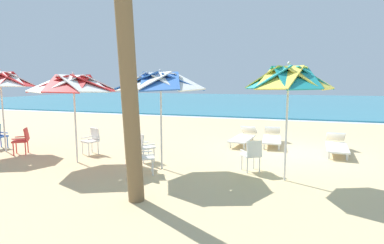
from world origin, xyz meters
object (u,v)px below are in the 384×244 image
object	(u,v)px
beach_umbrella_3	(0,80)
sun_lounger_1	(272,138)
beach_umbrella_1	(161,82)
beach_umbrella_2	(74,84)
plastic_chair_2	(144,146)
plastic_chair_1	(143,155)
sun_lounger_2	(243,137)
sun_lounger_0	(337,145)
beach_umbrella_0	(288,79)
plastic_chair_0	(252,154)
plastic_chair_5	(22,139)
plastic_chair_3	(92,139)
palm_tree_1	(129,46)

from	to	relation	value
beach_umbrella_3	sun_lounger_1	world-z (taller)	beach_umbrella_3
beach_umbrella_1	beach_umbrella_2	distance (m)	2.68
plastic_chair_2	beach_umbrella_3	xyz separation A→B (m)	(-5.16, -0.23, 1.94)
plastic_chair_1	sun_lounger_2	xyz separation A→B (m)	(1.90, 4.66, -0.22)
beach_umbrella_2	beach_umbrella_3	size ratio (longest dim) A/B	0.95
plastic_chair_2	sun_lounger_0	distance (m)	6.37
beach_umbrella_0	beach_umbrella_2	xyz separation A→B (m)	(-5.93, -0.16, -0.13)
plastic_chair_0	plastic_chair_1	world-z (taller)	same
plastic_chair_5	plastic_chair_1	bearing A→B (deg)	-9.07
plastic_chair_1	sun_lounger_2	world-z (taller)	plastic_chair_1
sun_lounger_0	plastic_chair_1	bearing A→B (deg)	-141.46
beach_umbrella_0	beach_umbrella_2	bearing A→B (deg)	-178.42
plastic_chair_3	sun_lounger_1	distance (m)	6.53
plastic_chair_5	beach_umbrella_0	bearing A→B (deg)	-1.09
plastic_chair_3	sun_lounger_1	bearing A→B (deg)	30.82
plastic_chair_2	beach_umbrella_3	world-z (taller)	beach_umbrella_3
beach_umbrella_1	plastic_chair_2	distance (m)	2.10
plastic_chair_2	sun_lounger_1	bearing A→B (deg)	47.06
plastic_chair_1	palm_tree_1	size ratio (longest dim) A/B	0.17
plastic_chair_5	beach_umbrella_1	bearing A→B (deg)	-1.82
plastic_chair_0	beach_umbrella_3	size ratio (longest dim) A/B	0.31
plastic_chair_2	palm_tree_1	xyz separation A→B (m)	(1.26, -2.97, 2.54)
sun_lounger_0	sun_lounger_1	world-z (taller)	same
plastic_chair_3	beach_umbrella_1	bearing A→B (deg)	-17.02
beach_umbrella_0	plastic_chair_2	size ratio (longest dim) A/B	3.30
plastic_chair_5	sun_lounger_1	xyz separation A→B (m)	(7.77, 4.07, -0.22)
beach_umbrella_3	sun_lounger_1	distance (m)	9.76
beach_umbrella_1	plastic_chair_3	bearing A→B (deg)	162.98
sun_lounger_1	palm_tree_1	bearing A→B (deg)	-108.37
plastic_chair_0	sun_lounger_0	distance (m)	3.86
plastic_chair_1	plastic_chair_2	size ratio (longest dim) A/B	1.00
beach_umbrella_2	plastic_chair_5	bearing A→B (deg)	172.37
plastic_chair_3	beach_umbrella_3	size ratio (longest dim) A/B	0.31
beach_umbrella_2	plastic_chair_5	distance (m)	3.04
beach_umbrella_0	palm_tree_1	size ratio (longest dim) A/B	0.56
beach_umbrella_3	sun_lounger_0	world-z (taller)	beach_umbrella_3
beach_umbrella_1	sun_lounger_2	xyz separation A→B (m)	(1.64, 4.05, -2.10)
plastic_chair_1	plastic_chair_3	bearing A→B (deg)	150.47
beach_umbrella_1	beach_umbrella_2	world-z (taller)	beach_umbrella_1
plastic_chair_1	beach_umbrella_2	bearing A→B (deg)	169.51
beach_umbrella_1	beach_umbrella_0	bearing A→B (deg)	0.04
sun_lounger_2	plastic_chair_5	bearing A→B (deg)	-149.94
sun_lounger_2	beach_umbrella_2	bearing A→B (deg)	-135.67
beach_umbrella_3	palm_tree_1	bearing A→B (deg)	-23.07
sun_lounger_0	beach_umbrella_1	bearing A→B (deg)	-144.45
plastic_chair_1	sun_lounger_0	bearing A→B (deg)	38.54
beach_umbrella_1	palm_tree_1	distance (m)	2.61
plastic_chair_0	sun_lounger_0	size ratio (longest dim) A/B	0.40
beach_umbrella_1	plastic_chair_1	distance (m)	2.00
plastic_chair_5	sun_lounger_0	world-z (taller)	plastic_chair_5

